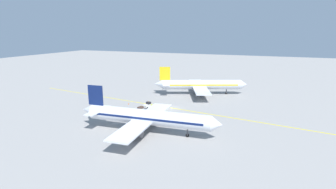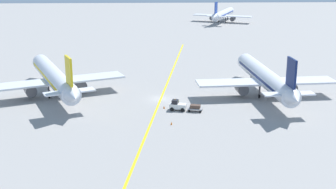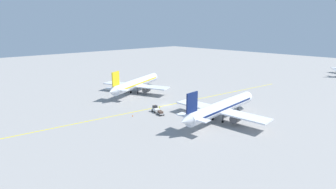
{
  "view_description": "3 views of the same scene",
  "coord_description": "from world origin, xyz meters",
  "views": [
    {
      "loc": [
        74.06,
        28.23,
        23.57
      ],
      "look_at": [
        0.05,
        -1.42,
        4.29
      ],
      "focal_mm": 28.0,
      "sensor_mm": 36.0,
      "label": 1
    },
    {
      "loc": [
        -1.92,
        -88.79,
        27.22
      ],
      "look_at": [
        1.27,
        -4.44,
        2.21
      ],
      "focal_mm": 50.0,
      "sensor_mm": 36.0,
      "label": 2
    },
    {
      "loc": [
        62.18,
        -57.52,
        25.67
      ],
      "look_at": [
        2.6,
        -1.62,
        4.57
      ],
      "focal_mm": 28.0,
      "sensor_mm": 36.0,
      "label": 3
    }
  ],
  "objects": [
    {
      "name": "baggage_cart_trailing",
      "position": [
        6.1,
        -8.05,
        0.76
      ],
      "size": [
        2.87,
        2.02,
        1.24
      ],
      "color": "gray",
      "rests_on": "ground"
    },
    {
      "name": "airplane_at_gate",
      "position": [
        -21.37,
        3.32,
        3.71
      ],
      "size": [
        27.85,
        33.94,
        10.6
      ],
      "color": "silver",
      "rests_on": "ground"
    },
    {
      "name": "ground_plane",
      "position": [
        0.0,
        0.0,
        0.0
      ],
      "size": [
        400.0,
        400.0,
        0.0
      ],
      "primitive_type": "plane",
      "color": "gray"
    },
    {
      "name": "apron_yellow_centreline",
      "position": [
        0.0,
        0.0,
        0.0
      ],
      "size": [
        17.45,
        118.84,
        0.01
      ],
      "primitive_type": "cube",
      "rotation": [
        0.0,
        0.0,
        -0.14
      ],
      "color": "yellow",
      "rests_on": "ground"
    },
    {
      "name": "traffic_cone_near_nose",
      "position": [
        0.46,
        -6.11,
        0.28
      ],
      "size": [
        0.32,
        0.32,
        0.55
      ],
      "primitive_type": "cone",
      "color": "orange",
      "rests_on": "ground"
    },
    {
      "name": "traffic_cone_mid_apron",
      "position": [
        1.45,
        -14.93,
        0.28
      ],
      "size": [
        0.32,
        0.32,
        0.55
      ],
      "primitive_type": "cone",
      "color": "orange",
      "rests_on": "ground"
    },
    {
      "name": "airplane_adjacent_stand",
      "position": [
        21.17,
        1.51,
        3.71
      ],
      "size": [
        28.29,
        35.54,
        10.6
      ],
      "color": "silver",
      "rests_on": "ground"
    },
    {
      "name": "baggage_tug_white",
      "position": [
        2.91,
        -7.2,
        0.9
      ],
      "size": [
        3.28,
        2.37,
        2.11
      ],
      "color": "white",
      "rests_on": "ground"
    },
    {
      "name": "ground_crew_worker",
      "position": [
        3.0,
        -5.71,
        0.91
      ],
      "size": [
        0.52,
        0.36,
        1.68
      ],
      "color": "#23232D",
      "rests_on": "ground"
    }
  ]
}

